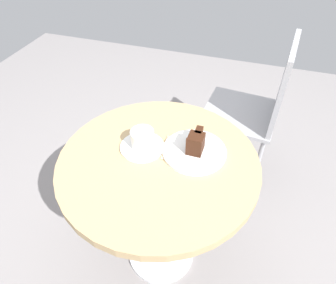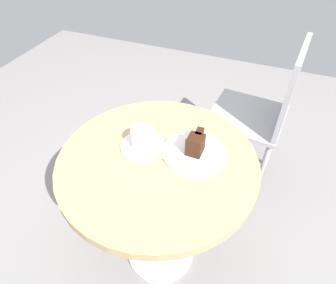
% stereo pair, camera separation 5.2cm
% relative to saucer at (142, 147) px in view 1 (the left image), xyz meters
% --- Properties ---
extents(ground_plane, '(4.40, 4.40, 0.01)m').
position_rel_saucer_xyz_m(ground_plane, '(0.08, -0.04, -0.69)').
color(ground_plane, gray).
rests_on(ground_plane, ground).
extents(cafe_table, '(0.73, 0.73, 0.68)m').
position_rel_saucer_xyz_m(cafe_table, '(0.08, -0.04, -0.12)').
color(cafe_table, tan).
rests_on(cafe_table, ground).
extents(saucer, '(0.16, 0.16, 0.01)m').
position_rel_saucer_xyz_m(saucer, '(0.00, 0.00, 0.00)').
color(saucer, white).
rests_on(saucer, cafe_table).
extents(coffee_cup, '(0.12, 0.09, 0.07)m').
position_rel_saucer_xyz_m(coffee_cup, '(0.01, 0.00, 0.04)').
color(coffee_cup, white).
rests_on(coffee_cup, saucer).
extents(teaspoon, '(0.10, 0.03, 0.00)m').
position_rel_saucer_xyz_m(teaspoon, '(0.03, 0.03, 0.01)').
color(teaspoon, silver).
rests_on(teaspoon, saucer).
extents(cake_plate, '(0.23, 0.23, 0.01)m').
position_rel_saucer_xyz_m(cake_plate, '(0.19, 0.03, 0.00)').
color(cake_plate, white).
rests_on(cake_plate, cafe_table).
extents(cake_slice, '(0.06, 0.10, 0.08)m').
position_rel_saucer_xyz_m(cake_slice, '(0.19, 0.04, 0.04)').
color(cake_slice, '#381E14').
rests_on(cake_slice, cake_plate).
extents(fork, '(0.14, 0.06, 0.00)m').
position_rel_saucer_xyz_m(fork, '(0.17, -0.03, 0.01)').
color(fork, silver).
rests_on(fork, cake_plate).
extents(napkin, '(0.16, 0.15, 0.00)m').
position_rel_saucer_xyz_m(napkin, '(0.15, 0.03, -0.00)').
color(napkin, tan).
rests_on(napkin, cafe_table).
extents(cafe_chair, '(0.41, 0.41, 0.89)m').
position_rel_saucer_xyz_m(cafe_chair, '(0.40, 0.62, -0.15)').
color(cafe_chair, '#9E9EA3').
rests_on(cafe_chair, ground).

